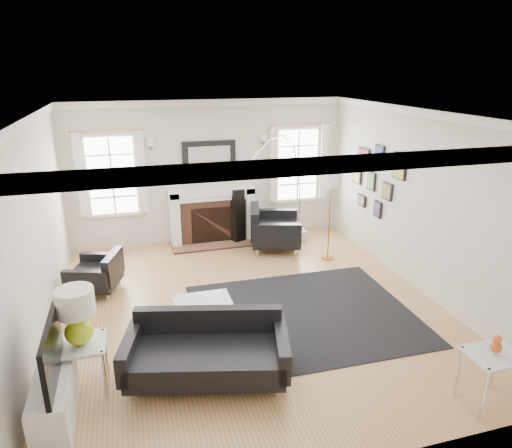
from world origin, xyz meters
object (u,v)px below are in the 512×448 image
object	(u,v)px
fireplace	(213,216)
gourd_lamp	(76,313)
sofa	(207,352)
arc_floor_lamp	(277,189)
armchair_right	(272,230)
coffee_table	(204,307)
armchair_left	(98,274)

from	to	relation	value
fireplace	gourd_lamp	distance (m)	4.61
gourd_lamp	fireplace	bearing A→B (deg)	61.35
sofa	arc_floor_lamp	xyz separation A→B (m)	(1.94, 3.34, 0.92)
fireplace	arc_floor_lamp	distance (m)	1.55
fireplace	arc_floor_lamp	world-z (taller)	arc_floor_lamp
armchair_right	fireplace	bearing A→B (deg)	146.31
coffee_table	arc_floor_lamp	world-z (taller)	arc_floor_lamp
coffee_table	arc_floor_lamp	size ratio (longest dim) A/B	0.33
armchair_left	fireplace	bearing A→B (deg)	37.64
fireplace	coffee_table	xyz separation A→B (m)	(-0.72, -3.15, -0.23)
armchair_left	armchair_right	bearing A→B (deg)	16.95
armchair_right	arc_floor_lamp	xyz separation A→B (m)	(0.04, -0.18, 0.86)
coffee_table	gourd_lamp	bearing A→B (deg)	-149.38
armchair_right	arc_floor_lamp	distance (m)	0.88
armchair_right	gourd_lamp	size ratio (longest dim) A/B	1.92
armchair_left	gourd_lamp	distance (m)	2.45
armchair_left	armchair_right	distance (m)	3.33
armchair_right	coffee_table	size ratio (longest dim) A/B	1.60
fireplace	arc_floor_lamp	xyz separation A→B (m)	(1.07, -0.86, 0.71)
sofa	coffee_table	distance (m)	1.06
sofa	gourd_lamp	world-z (taller)	gourd_lamp
armchair_left	arc_floor_lamp	distance (m)	3.45
armchair_left	arc_floor_lamp	size ratio (longest dim) A/B	0.42
arc_floor_lamp	gourd_lamp	bearing A→B (deg)	-135.95
sofa	coffee_table	size ratio (longest dim) A/B	2.55
fireplace	sofa	size ratio (longest dim) A/B	0.86
sofa	gourd_lamp	bearing A→B (deg)	172.59
sofa	arc_floor_lamp	world-z (taller)	arc_floor_lamp
sofa	fireplace	bearing A→B (deg)	78.32
fireplace	armchair_left	world-z (taller)	fireplace
coffee_table	fireplace	bearing A→B (deg)	77.11
sofa	arc_floor_lamp	bearing A→B (deg)	59.85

